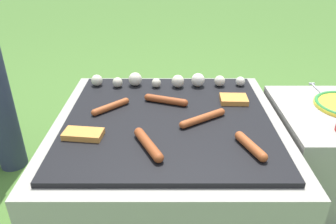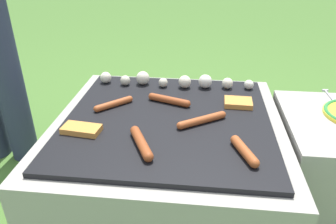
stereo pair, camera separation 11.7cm
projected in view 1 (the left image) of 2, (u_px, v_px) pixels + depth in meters
ground_plane at (168, 196)px, 1.36m from camera, size 14.00×14.00×0.00m
grill at (168, 159)px, 1.27m from camera, size 0.83×0.83×0.37m
sausage_front_center at (251, 146)px, 0.99m from camera, size 0.07×0.15×0.03m
sausage_back_left at (203, 118)px, 1.15m from camera, size 0.17×0.12×0.03m
sausage_back_center at (111, 107)px, 1.23m from camera, size 0.13×0.12×0.02m
sausage_back_right at (148, 144)px, 1.00m from camera, size 0.10×0.17×0.03m
sausage_front_right at (166, 100)px, 1.28m from camera, size 0.17×0.08×0.03m
bread_slice_right at (234, 99)px, 1.29m from camera, size 0.11×0.09×0.02m
bread_slice_left at (83, 134)px, 1.06m from camera, size 0.13×0.08×0.02m
mushroom_row at (166, 81)px, 1.42m from camera, size 0.67×0.07×0.06m
fork_utensil at (319, 90)px, 1.38m from camera, size 0.02×0.18×0.01m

